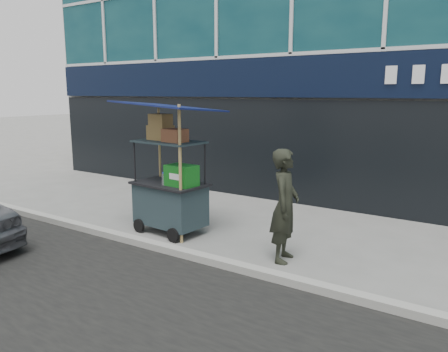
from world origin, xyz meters
The scene contains 4 objects.
ground centered at (0.00, 0.00, 0.00)m, with size 80.00×80.00×0.00m, color slate.
curb centered at (0.00, -0.20, 0.06)m, with size 80.00×0.18×0.12m, color #989890.
vendor_cart centered at (-0.82, 0.65, 0.85)m, with size 1.89×1.41×2.43m.
vendor_man centered at (1.54, 0.56, 0.87)m, with size 0.64×0.42×1.74m, color black.
Camera 1 is at (4.31, -5.31, 2.57)m, focal length 35.00 mm.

